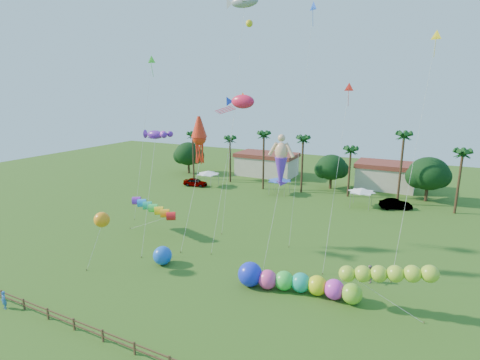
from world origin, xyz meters
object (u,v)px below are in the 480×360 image
at_px(car_a, 195,182).
at_px(caterpillar_inflatable, 293,282).
at_px(spectator_b, 370,274).
at_px(car_b, 396,204).
at_px(spectator_a, 4,300).
at_px(blue_ball, 163,255).

relative_size(car_a, caterpillar_inflatable, 0.41).
bearing_deg(caterpillar_inflatable, spectator_b, 31.23).
bearing_deg(car_b, spectator_b, 157.20).
bearing_deg(car_b, spectator_a, 126.22).
relative_size(spectator_a, spectator_b, 0.90).
bearing_deg(car_a, blue_ball, -160.40).
bearing_deg(blue_ball, spectator_a, -117.65).
height_order(car_a, car_b, car_a).
height_order(car_a, spectator_b, spectator_b).
distance_m(car_b, spectator_b, 25.43).
bearing_deg(spectator_a, spectator_b, 43.34).
bearing_deg(spectator_b, car_a, -149.44).
relative_size(car_b, spectator_b, 2.70).
height_order(spectator_b, caterpillar_inflatable, caterpillar_inflatable).
bearing_deg(car_a, car_b, -94.63).
relative_size(car_a, car_b, 0.97).
relative_size(car_b, spectator_a, 2.99).
height_order(spectator_b, blue_ball, blue_ball).
relative_size(spectator_b, caterpillar_inflatable, 0.15).
distance_m(car_a, blue_ball, 32.90).
bearing_deg(spectator_a, blue_ball, 70.84).
xyz_separation_m(spectator_a, spectator_b, (26.47, 18.43, 0.08)).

